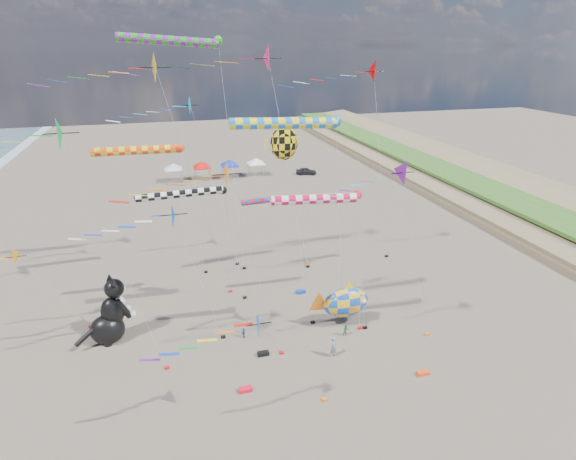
% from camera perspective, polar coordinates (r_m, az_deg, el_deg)
% --- Properties ---
extents(ground, '(260.00, 260.00, 0.00)m').
position_cam_1_polar(ground, '(31.29, 3.36, -23.88)').
color(ground, brown).
rests_on(ground, ground).
extents(delta_kite_0, '(12.93, 2.64, 22.41)m').
position_cam_1_polar(delta_kite_0, '(38.80, -16.38, 18.97)').
color(delta_kite_0, gold).
rests_on(delta_kite_0, ground).
extents(delta_kite_1, '(12.93, 2.40, 21.59)m').
position_cam_1_polar(delta_kite_1, '(45.87, 8.67, 19.04)').
color(delta_kite_1, '#DF0000').
rests_on(delta_kite_1, ground).
extents(delta_kite_2, '(8.09, 1.98, 15.51)m').
position_cam_1_polar(delta_kite_2, '(32.85, 15.09, 6.85)').
color(delta_kite_2, '#68118A').
rests_on(delta_kite_2, ground).
extents(delta_kite_3, '(11.18, 1.90, 18.45)m').
position_cam_1_polar(delta_kite_3, '(44.94, -14.23, 14.75)').
color(delta_kite_3, '#0AB9E4').
rests_on(delta_kite_3, ground).
extents(delta_kite_4, '(11.64, 2.19, 19.17)m').
position_cam_1_polar(delta_kite_4, '(29.86, -28.42, 10.46)').
color(delta_kite_4, '#109247').
rests_on(delta_kite_4, ground).
extents(delta_kite_5, '(10.65, 1.69, 7.88)m').
position_cam_1_polar(delta_kite_5, '(41.61, -32.73, -3.95)').
color(delta_kite_5, orange).
rests_on(delta_kite_5, ground).
extents(delta_kite_6, '(9.49, 2.16, 12.62)m').
position_cam_1_polar(delta_kite_6, '(33.45, -15.19, 1.77)').
color(delta_kite_6, '#063FC6').
rests_on(delta_kite_6, ground).
extents(delta_kite_7, '(9.85, 1.68, 8.41)m').
position_cam_1_polar(delta_kite_7, '(27.55, -4.20, -11.73)').
color(delta_kite_7, blue).
rests_on(delta_kite_7, ground).
extents(delta_kite_8, '(10.68, 2.13, 16.10)m').
position_cam_1_polar(delta_kite_8, '(29.36, -9.75, 6.54)').
color(delta_kite_8, orange).
rests_on(delta_kite_8, ground).
extents(delta_kite_9, '(15.98, 2.84, 22.97)m').
position_cam_1_polar(delta_kite_9, '(43.86, -2.47, 20.65)').
color(delta_kite_9, '#FE1D6B').
rests_on(delta_kite_9, ground).
extents(windsock_0, '(8.28, 0.76, 12.57)m').
position_cam_1_polar(windsock_0, '(33.10, 4.15, 3.90)').
color(windsock_0, red).
rests_on(windsock_0, ground).
extents(windsock_1, '(9.02, 0.69, 11.36)m').
position_cam_1_polar(windsock_1, '(39.01, -13.06, 4.45)').
color(windsock_1, black).
rests_on(windsock_1, ground).
extents(windsock_2, '(7.30, 0.63, 8.52)m').
position_cam_1_polar(windsock_2, '(45.38, -2.07, 3.81)').
color(windsock_2, red).
rests_on(windsock_2, ground).
extents(windsock_3, '(9.61, 0.85, 14.00)m').
position_cam_1_polar(windsock_3, '(44.53, -18.12, 9.56)').
color(windsock_3, '#F53D14').
rests_on(windsock_3, ground).
extents(windsock_4, '(10.26, 0.85, 23.41)m').
position_cam_1_polar(windsock_4, '(43.37, -14.31, 22.17)').
color(windsock_4, '#229B1C').
rests_on(windsock_4, ground).
extents(windsock_5, '(9.63, 0.87, 17.83)m').
position_cam_1_polar(windsock_5, '(33.42, 0.28, 13.34)').
color(windsock_5, blue).
rests_on(windsock_5, ground).
extents(angelfish_kite, '(3.74, 3.02, 16.89)m').
position_cam_1_polar(angelfish_kite, '(35.34, -0.80, 10.73)').
color(angelfish_kite, yellow).
rests_on(angelfish_kite, ground).
extents(cat_inflatable, '(4.68, 3.58, 5.67)m').
position_cam_1_polar(cat_inflatable, '(39.49, -21.85, -9.43)').
color(cat_inflatable, black).
rests_on(cat_inflatable, ground).
extents(fish_inflatable, '(5.50, 2.30, 4.31)m').
position_cam_1_polar(fish_inflatable, '(39.20, 7.31, -9.11)').
color(fish_inflatable, blue).
rests_on(fish_inflatable, ground).
extents(person_adult, '(0.77, 0.68, 1.78)m').
position_cam_1_polar(person_adult, '(36.23, 5.80, -14.54)').
color(person_adult, gray).
rests_on(person_adult, ground).
extents(child_green, '(0.56, 0.46, 1.07)m').
position_cam_1_polar(child_green, '(38.74, 7.37, -12.52)').
color(child_green, '#1E6D3E').
rests_on(child_green, ground).
extents(child_blue, '(0.53, 0.57, 0.94)m').
position_cam_1_polar(child_blue, '(38.44, -5.65, -12.86)').
color(child_blue, '#323EBB').
rests_on(child_blue, ground).
extents(kite_bag_0, '(0.90, 0.44, 0.30)m').
position_cam_1_polar(kite_bag_0, '(36.24, 16.76, -17.00)').
color(kite_bag_0, '#FF4815').
rests_on(kite_bag_0, ground).
extents(kite_bag_1, '(0.90, 0.44, 0.30)m').
position_cam_1_polar(kite_bag_1, '(36.65, -3.18, -15.40)').
color(kite_bag_1, black).
rests_on(kite_bag_1, ground).
extents(kite_bag_2, '(0.90, 0.44, 0.30)m').
position_cam_1_polar(kite_bag_2, '(33.67, -5.44, -19.53)').
color(kite_bag_2, red).
rests_on(kite_bag_2, ground).
extents(kite_bag_3, '(0.90, 0.44, 0.30)m').
position_cam_1_polar(kite_bag_3, '(44.57, 1.61, -7.84)').
color(kite_bag_3, '#1238BC').
rests_on(kite_bag_3, ground).
extents(tent_row, '(19.20, 4.20, 3.80)m').
position_cam_1_polar(tent_row, '(83.12, -9.20, 8.59)').
color(tent_row, silver).
rests_on(tent_row, ground).
extents(parked_car, '(4.12, 2.61, 1.31)m').
position_cam_1_polar(parked_car, '(85.27, 2.32, 7.47)').
color(parked_car, '#26262D').
rests_on(parked_car, ground).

